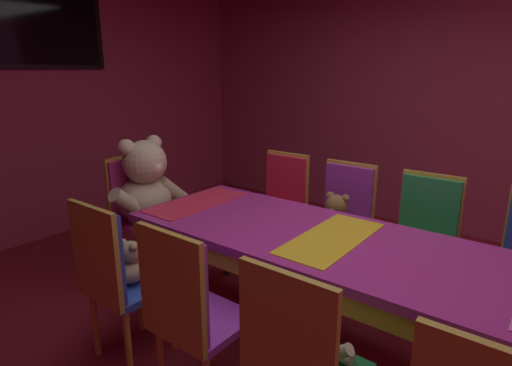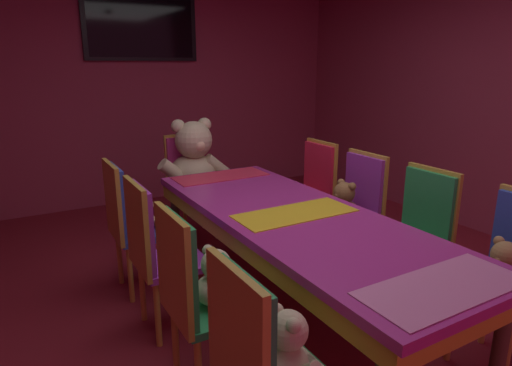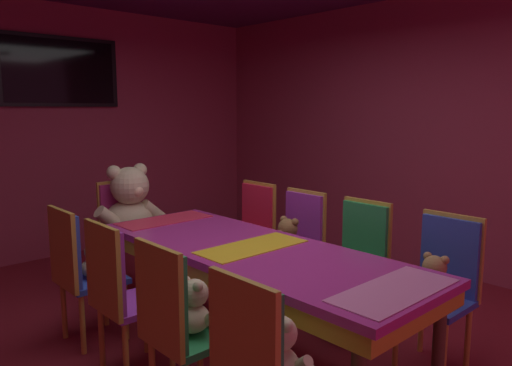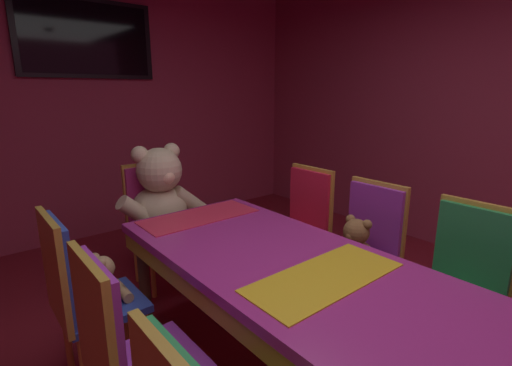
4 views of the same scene
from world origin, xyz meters
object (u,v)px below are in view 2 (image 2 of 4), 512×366
object	(u,v)px
teddy_right_2	(343,205)
chair_right_3	(313,185)
chair_right_2	(358,203)
teddy_right_0	(503,271)
throne_chair	(189,175)
teddy_left_0	(289,351)
teddy_left_3	(146,215)
chair_left_0	(256,362)
king_teddy_bear	(195,162)
wall_tv	(141,26)
teddy_left_1	(217,281)
chair_left_2	(151,243)
banquet_table	(295,227)
chair_left_1	(190,286)
chair_right_1	(421,226)
chair_left_3	(126,215)

from	to	relation	value
teddy_right_2	chair_right_3	bearing A→B (deg)	-105.65
chair_right_2	teddy_right_0	bearing A→B (deg)	83.78
teddy_right_0	throne_chair	distance (m)	2.83
teddy_left_0	teddy_right_0	size ratio (longest dim) A/B	1.02
teddy_left_3	teddy_right_0	bearing A→B (deg)	-53.74
chair_left_0	chair_right_3	world-z (taller)	same
chair_right_2	chair_right_3	bearing A→B (deg)	-91.78
king_teddy_bear	wall_tv	size ratio (longest dim) A/B	0.57
teddy_left_1	teddy_right_0	bearing A→B (deg)	-25.91
teddy_left_0	teddy_right_2	distance (m)	1.82
chair_left_2	teddy_right_2	size ratio (longest dim) A/B	2.82
chair_right_2	throne_chair	size ratio (longest dim) A/B	1.00
banquet_table	chair_right_3	size ratio (longest dim) A/B	2.57
chair_left_1	king_teddy_bear	xyz separation A→B (m)	(0.82, 1.92, 0.16)
chair_left_1	king_teddy_bear	bearing A→B (deg)	67.00
teddy_left_0	chair_left_1	distance (m)	0.66
chair_right_1	chair_right_3	world-z (taller)	same
teddy_left_1	teddy_right_2	bearing A→B (deg)	24.13
teddy_left_1	chair_left_1	bearing A→B (deg)	-180.00
teddy_left_3	teddy_right_2	bearing A→B (deg)	-24.11
banquet_table	teddy_left_1	xyz separation A→B (m)	(-0.67, -0.29, -0.07)
banquet_table	teddy_right_0	xyz separation A→B (m)	(0.67, -0.94, -0.07)
throne_chair	chair_left_3	bearing A→B (deg)	-42.82
teddy_left_1	chair_left_2	world-z (taller)	chair_left_2
chair_left_2	teddy_right_2	world-z (taller)	chair_left_2
chair_left_1	chair_left_2	xyz separation A→B (m)	(-0.00, 0.61, 0.00)
chair_right_3	king_teddy_bear	distance (m)	1.12
teddy_right_2	wall_tv	bearing A→B (deg)	-76.70
teddy_left_3	wall_tv	distance (m)	2.73
chair_right_2	chair_right_3	size ratio (longest dim) A/B	1.00
king_teddy_bear	wall_tv	world-z (taller)	wall_tv
chair_right_3	king_teddy_bear	bearing A→B (deg)	-41.72
teddy_left_0	chair_left_2	size ratio (longest dim) A/B	0.33
chair_left_2	wall_tv	distance (m)	3.24
chair_left_1	teddy_left_1	xyz separation A→B (m)	(0.15, 0.00, -0.01)
chair_right_1	chair_right_3	size ratio (longest dim) A/B	1.00
banquet_table	teddy_left_3	world-z (taller)	banquet_table
king_teddy_bear	chair_right_1	bearing A→B (deg)	23.08
teddy_left_0	wall_tv	bearing A→B (deg)	80.52
chair_right_1	teddy_right_2	xyz separation A→B (m)	(-0.16, 0.59, 0.00)
chair_left_3	chair_right_2	distance (m)	1.75
teddy_left_0	king_teddy_bear	xyz separation A→B (m)	(0.67, 2.57, 0.16)
chair_left_0	chair_left_3	distance (m)	1.85
chair_left_3	king_teddy_bear	size ratio (longest dim) A/B	1.34
banquet_table	teddy_left_1	size ratio (longest dim) A/B	7.83
chair_left_0	king_teddy_bear	distance (m)	2.70
king_teddy_bear	wall_tv	xyz separation A→B (m)	(-0.00, 1.47, 1.30)
king_teddy_bear	chair_right_3	bearing A→B (deg)	48.28
chair_left_2	chair_right_1	bearing A→B (deg)	-20.42
teddy_left_1	king_teddy_bear	xyz separation A→B (m)	(0.67, 1.92, 0.16)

